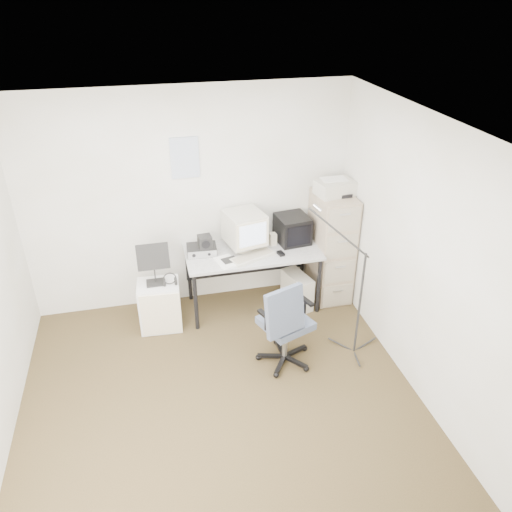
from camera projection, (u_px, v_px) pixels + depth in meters
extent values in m
cube|color=#3C321C|center=(222.00, 402.00, 4.58)|extent=(3.60, 3.60, 0.01)
cube|color=white|center=(209.00, 132.00, 3.36)|extent=(3.60, 3.60, 0.01)
cube|color=white|center=(190.00, 201.00, 5.49)|extent=(3.60, 0.02, 2.50)
cube|color=white|center=(277.00, 483.00, 2.44)|extent=(3.60, 0.02, 2.50)
cube|color=white|center=(421.00, 262.00, 4.33)|extent=(0.02, 3.60, 2.50)
cube|color=white|center=(185.00, 158.00, 5.23)|extent=(0.30, 0.02, 0.44)
cube|color=#B8A993|center=(331.00, 247.00, 5.84)|extent=(0.40, 0.60, 1.30)
cube|color=#B3B1A9|center=(335.00, 188.00, 5.50)|extent=(0.46, 0.35, 0.16)
cube|color=silver|center=(253.00, 279.00, 5.76)|extent=(1.50, 0.70, 0.73)
cube|color=#B3B1A9|center=(244.00, 231.00, 5.53)|extent=(0.47, 0.49, 0.44)
cube|color=black|center=(292.00, 229.00, 5.71)|extent=(0.39, 0.40, 0.32)
cube|color=beige|center=(273.00, 239.00, 5.68)|extent=(0.08, 0.08, 0.14)
cube|color=#B3B1A9|center=(253.00, 257.00, 5.44)|extent=(0.53, 0.35, 0.03)
cube|color=black|center=(281.00, 253.00, 5.50)|extent=(0.08, 0.11, 0.03)
cube|color=black|center=(202.00, 250.00, 5.51)|extent=(0.34, 0.25, 0.09)
cube|color=black|center=(205.00, 242.00, 5.42)|extent=(0.15, 0.15, 0.14)
cube|color=white|center=(226.00, 261.00, 5.36)|extent=(0.26, 0.31, 0.02)
cube|color=#B3B1A9|center=(297.00, 290.00, 5.85)|extent=(0.30, 0.47, 0.41)
cube|color=#4F5771|center=(286.00, 321.00, 4.84)|extent=(0.73, 0.73, 0.98)
cube|color=white|center=(160.00, 305.00, 5.45)|extent=(0.46, 0.38, 0.55)
cube|color=black|center=(154.00, 264.00, 5.21)|extent=(0.37, 0.27, 0.49)
torus|color=black|center=(170.00, 281.00, 5.28)|extent=(0.16, 0.16, 0.03)
cylinder|color=black|center=(362.00, 290.00, 4.84)|extent=(0.03, 0.03, 1.52)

